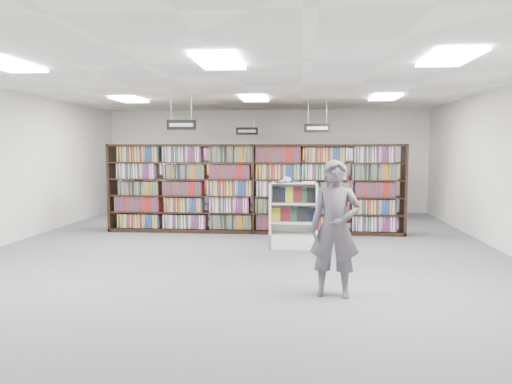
# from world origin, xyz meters

# --- Properties ---
(floor) EXTENTS (12.00, 12.00, 0.00)m
(floor) POSITION_xyz_m (0.00, 0.00, 0.00)
(floor) COLOR #5A5B60
(floor) RESTS_ON ground
(ceiling) EXTENTS (10.00, 12.00, 0.10)m
(ceiling) POSITION_xyz_m (0.00, 0.00, 3.20)
(ceiling) COLOR silver
(ceiling) RESTS_ON wall_back
(wall_back) EXTENTS (10.00, 0.10, 3.20)m
(wall_back) POSITION_xyz_m (0.00, 6.00, 1.60)
(wall_back) COLOR silver
(wall_back) RESTS_ON ground
(wall_front) EXTENTS (10.00, 0.10, 3.20)m
(wall_front) POSITION_xyz_m (0.00, -6.00, 1.60)
(wall_front) COLOR silver
(wall_front) RESTS_ON ground
(wall_left) EXTENTS (0.10, 12.00, 3.20)m
(wall_left) POSITION_xyz_m (-5.00, 0.00, 1.60)
(wall_left) COLOR silver
(wall_left) RESTS_ON ground
(wall_right) EXTENTS (0.10, 12.00, 3.20)m
(wall_right) POSITION_xyz_m (5.00, 0.00, 1.60)
(wall_right) COLOR silver
(wall_right) RESTS_ON ground
(bookshelf_row_near) EXTENTS (7.00, 0.60, 2.10)m
(bookshelf_row_near) POSITION_xyz_m (0.00, 2.00, 1.05)
(bookshelf_row_near) COLOR black
(bookshelf_row_near) RESTS_ON floor
(bookshelf_row_mid) EXTENTS (7.00, 0.60, 2.10)m
(bookshelf_row_mid) POSITION_xyz_m (0.00, 4.00, 1.05)
(bookshelf_row_mid) COLOR black
(bookshelf_row_mid) RESTS_ON floor
(bookshelf_row_far) EXTENTS (7.00, 0.60, 2.10)m
(bookshelf_row_far) POSITION_xyz_m (0.00, 5.70, 1.05)
(bookshelf_row_far) COLOR black
(bookshelf_row_far) RESTS_ON floor
(aisle_sign_left) EXTENTS (0.65, 0.02, 0.80)m
(aisle_sign_left) POSITION_xyz_m (-1.50, 1.00, 2.53)
(aisle_sign_left) COLOR #B2B2B7
(aisle_sign_left) RESTS_ON ceiling
(aisle_sign_right) EXTENTS (0.65, 0.02, 0.80)m
(aisle_sign_right) POSITION_xyz_m (1.50, 3.00, 2.53)
(aisle_sign_right) COLOR #B2B2B7
(aisle_sign_right) RESTS_ON ceiling
(aisle_sign_center) EXTENTS (0.65, 0.02, 0.80)m
(aisle_sign_center) POSITION_xyz_m (-0.50, 5.00, 2.53)
(aisle_sign_center) COLOR #B2B2B7
(aisle_sign_center) RESTS_ON ceiling
(troffer_front_left) EXTENTS (0.60, 1.20, 0.04)m
(troffer_front_left) POSITION_xyz_m (-3.00, -3.00, 3.16)
(troffer_front_left) COLOR white
(troffer_front_left) RESTS_ON ceiling
(troffer_front_center) EXTENTS (0.60, 1.20, 0.04)m
(troffer_front_center) POSITION_xyz_m (0.00, -3.00, 3.16)
(troffer_front_center) COLOR white
(troffer_front_center) RESTS_ON ceiling
(troffer_front_right) EXTENTS (0.60, 1.20, 0.04)m
(troffer_front_right) POSITION_xyz_m (3.00, -3.00, 3.16)
(troffer_front_right) COLOR white
(troffer_front_right) RESTS_ON ceiling
(troffer_back_left) EXTENTS (0.60, 1.20, 0.04)m
(troffer_back_left) POSITION_xyz_m (-3.00, 2.00, 3.16)
(troffer_back_left) COLOR white
(troffer_back_left) RESTS_ON ceiling
(troffer_back_center) EXTENTS (0.60, 1.20, 0.04)m
(troffer_back_center) POSITION_xyz_m (0.00, 2.00, 3.16)
(troffer_back_center) COLOR white
(troffer_back_center) RESTS_ON ceiling
(troffer_back_right) EXTENTS (0.60, 1.20, 0.04)m
(troffer_back_right) POSITION_xyz_m (3.00, 2.00, 3.16)
(troffer_back_right) COLOR white
(troffer_back_right) RESTS_ON ceiling
(endcap_display) EXTENTS (0.96, 0.50, 1.34)m
(endcap_display) POSITION_xyz_m (0.96, 0.23, 0.47)
(endcap_display) COLOR silver
(endcap_display) RESTS_ON floor
(open_book) EXTENTS (0.60, 0.44, 0.12)m
(open_book) POSITION_xyz_m (0.84, 0.13, 1.37)
(open_book) COLOR black
(open_book) RESTS_ON endcap_display
(shopper) EXTENTS (0.72, 0.51, 1.85)m
(shopper) POSITION_xyz_m (1.57, -3.03, 0.92)
(shopper) COLOR #4C4752
(shopper) RESTS_ON floor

